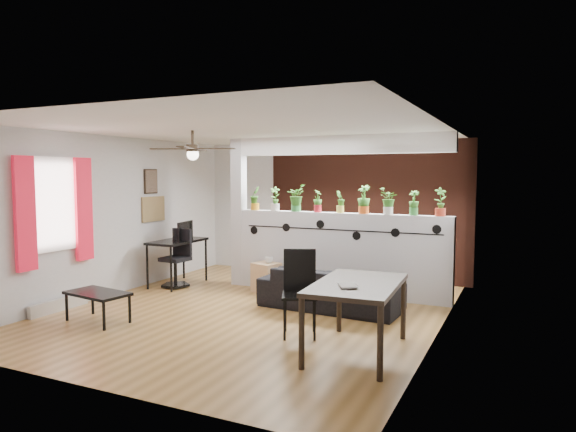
% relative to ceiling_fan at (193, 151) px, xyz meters
% --- Properties ---
extents(room_shell, '(6.30, 7.10, 2.90)m').
position_rel_ceiling_fan_xyz_m(room_shell, '(0.80, 0.30, -1.01)').
color(room_shell, brown).
rests_on(room_shell, ground).
extents(partition_wall, '(3.60, 0.18, 1.35)m').
position_rel_ceiling_fan_xyz_m(partition_wall, '(1.60, 1.80, -1.64)').
color(partition_wall, '#BCBCC1').
rests_on(partition_wall, ground).
extents(ceiling_header, '(3.60, 0.18, 0.30)m').
position_rel_ceiling_fan_xyz_m(ceiling_header, '(1.60, 1.80, 0.14)').
color(ceiling_header, white).
rests_on(ceiling_header, room_shell).
extents(pier_column, '(0.22, 0.20, 2.60)m').
position_rel_ceiling_fan_xyz_m(pier_column, '(-0.31, 1.80, -1.01)').
color(pier_column, '#BCBCC1').
rests_on(pier_column, ground).
extents(brick_panel, '(3.90, 0.05, 2.60)m').
position_rel_ceiling_fan_xyz_m(brick_panel, '(1.60, 3.27, -1.01)').
color(brick_panel, brown).
rests_on(brick_panel, ground).
extents(vine_decal, '(3.31, 0.01, 0.30)m').
position_rel_ceiling_fan_xyz_m(vine_decal, '(1.60, 1.70, -1.23)').
color(vine_decal, black).
rests_on(vine_decal, partition_wall).
extents(window_assembly, '(0.09, 1.30, 1.55)m').
position_rel_ceiling_fan_xyz_m(window_assembly, '(-1.76, -0.90, -0.81)').
color(window_assembly, white).
rests_on(window_assembly, room_shell).
extents(baseboard_heater, '(0.08, 1.00, 0.18)m').
position_rel_ceiling_fan_xyz_m(baseboard_heater, '(-1.74, -0.90, -2.22)').
color(baseboard_heater, beige).
rests_on(baseboard_heater, ground).
extents(corkboard, '(0.03, 0.60, 0.45)m').
position_rel_ceiling_fan_xyz_m(corkboard, '(-1.78, 1.25, -0.96)').
color(corkboard, olive).
rests_on(corkboard, room_shell).
extents(framed_art, '(0.03, 0.34, 0.44)m').
position_rel_ceiling_fan_xyz_m(framed_art, '(-1.78, 1.20, -0.46)').
color(framed_art, '#8C7259').
rests_on(framed_art, room_shell).
extents(ceiling_fan, '(1.19, 1.19, 0.43)m').
position_rel_ceiling_fan_xyz_m(ceiling_fan, '(0.00, 0.00, 0.00)').
color(ceiling_fan, black).
rests_on(ceiling_fan, room_shell).
extents(potted_plant_0, '(0.24, 0.26, 0.42)m').
position_rel_ceiling_fan_xyz_m(potted_plant_0, '(0.02, 1.80, -0.74)').
color(potted_plant_0, orange).
rests_on(potted_plant_0, partition_wall).
extents(potted_plant_1, '(0.26, 0.23, 0.42)m').
position_rel_ceiling_fan_xyz_m(potted_plant_1, '(0.42, 1.80, -0.74)').
color(potted_plant_1, silver).
rests_on(potted_plant_1, partition_wall).
extents(potted_plant_2, '(0.20, 0.25, 0.46)m').
position_rel_ceiling_fan_xyz_m(potted_plant_2, '(0.81, 1.80, -0.72)').
color(potted_plant_2, '#2F833A').
rests_on(potted_plant_2, partition_wall).
extents(potted_plant_3, '(0.17, 0.20, 0.37)m').
position_rel_ceiling_fan_xyz_m(potted_plant_3, '(1.21, 1.80, -0.77)').
color(potted_plant_3, red).
rests_on(potted_plant_3, partition_wall).
extents(potted_plant_4, '(0.22, 0.22, 0.36)m').
position_rel_ceiling_fan_xyz_m(potted_plant_4, '(1.60, 1.80, -0.77)').
color(potted_plant_4, '#DED14E').
rests_on(potted_plant_4, partition_wall).
extents(potted_plant_5, '(0.26, 0.23, 0.45)m').
position_rel_ceiling_fan_xyz_m(potted_plant_5, '(2.00, 1.80, -0.72)').
color(potted_plant_5, '#DD581A').
rests_on(potted_plant_5, partition_wall).
extents(potted_plant_6, '(0.22, 0.25, 0.42)m').
position_rel_ceiling_fan_xyz_m(potted_plant_6, '(2.39, 1.80, -0.74)').
color(potted_plant_6, silver).
rests_on(potted_plant_6, partition_wall).
extents(potted_plant_7, '(0.19, 0.15, 0.38)m').
position_rel_ceiling_fan_xyz_m(potted_plant_7, '(2.79, 1.80, -0.76)').
color(potted_plant_7, '#328A37').
rests_on(potted_plant_7, partition_wall).
extents(potted_plant_8, '(0.28, 0.26, 0.43)m').
position_rel_ceiling_fan_xyz_m(potted_plant_8, '(3.18, 1.80, -0.73)').
color(potted_plant_8, '#AE321B').
rests_on(potted_plant_8, partition_wall).
extents(sofa, '(2.01, 0.88, 0.58)m').
position_rel_ceiling_fan_xyz_m(sofa, '(1.78, 0.89, -2.03)').
color(sofa, black).
rests_on(sofa, ground).
extents(cube_shelf, '(0.48, 0.45, 0.49)m').
position_rel_ceiling_fan_xyz_m(cube_shelf, '(0.42, 1.46, -2.07)').
color(cube_shelf, tan).
rests_on(cube_shelf, ground).
extents(cup, '(0.16, 0.16, 0.11)m').
position_rel_ceiling_fan_xyz_m(cup, '(0.47, 1.46, -1.77)').
color(cup, gray).
rests_on(cup, cube_shelf).
extents(computer_desk, '(0.59, 1.12, 0.81)m').
position_rel_ceiling_fan_xyz_m(computer_desk, '(-1.27, 1.28, -1.58)').
color(computer_desk, black).
rests_on(computer_desk, ground).
extents(monitor, '(0.32, 0.10, 0.18)m').
position_rel_ceiling_fan_xyz_m(monitor, '(-1.27, 1.43, -1.42)').
color(monitor, black).
rests_on(monitor, computer_desk).
extents(office_chair, '(0.52, 0.52, 1.00)m').
position_rel_ceiling_fan_xyz_m(office_chair, '(-1.18, 1.16, -1.87)').
color(office_chair, black).
rests_on(office_chair, ground).
extents(dining_table, '(0.96, 1.50, 0.79)m').
position_rel_ceiling_fan_xyz_m(dining_table, '(2.69, -0.75, -1.61)').
color(dining_table, black).
rests_on(dining_table, ground).
extents(book, '(0.27, 0.29, 0.02)m').
position_rel_ceiling_fan_xyz_m(book, '(2.59, -1.05, -1.51)').
color(book, gray).
rests_on(book, dining_table).
extents(folding_chair, '(0.56, 0.56, 1.05)m').
position_rel_ceiling_fan_xyz_m(folding_chair, '(1.84, -0.38, -1.70)').
color(folding_chair, black).
rests_on(folding_chair, ground).
extents(coffee_table, '(0.93, 0.61, 0.41)m').
position_rel_ceiling_fan_xyz_m(coffee_table, '(-0.81, -1.07, -1.95)').
color(coffee_table, black).
rests_on(coffee_table, ground).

